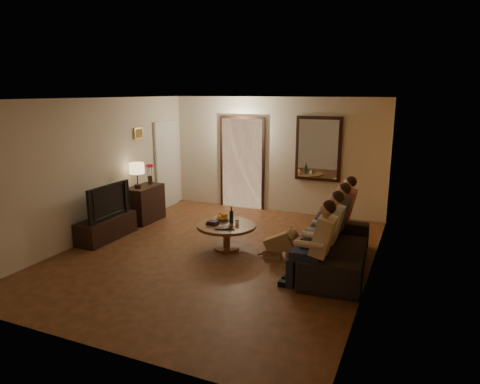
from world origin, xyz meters
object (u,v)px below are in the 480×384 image
at_px(coffee_table, 227,237).
at_px(person_a, 318,249).
at_px(tv_stand, 107,228).
at_px(person_b, 328,236).
at_px(person_d, 342,215).
at_px(person_c, 335,225).
at_px(table_lamp, 137,175).
at_px(sofa, 337,247).
at_px(tv, 104,201).
at_px(bowl, 223,218).
at_px(wine_bottle, 231,215).
at_px(laptop, 225,229).
at_px(dog, 279,242).
at_px(dresser, 145,204).

bearing_deg(coffee_table, person_a, -27.20).
height_order(tv_stand, person_b, person_b).
bearing_deg(person_d, person_c, -90.00).
height_order(table_lamp, person_d, table_lamp).
bearing_deg(sofa, tv, 90.48).
bearing_deg(person_d, bowl, -162.48).
bearing_deg(tv_stand, person_d, 17.02).
bearing_deg(person_d, wine_bottle, -157.05).
relative_size(bowl, laptop, 0.79).
xyz_separation_m(person_b, person_d, (0.00, 1.20, 0.00)).
height_order(dog, bowl, dog).
xyz_separation_m(dresser, person_d, (4.14, 0.03, 0.22)).
bearing_deg(wine_bottle, bowl, 152.45).
height_order(table_lamp, person_a, table_lamp).
bearing_deg(person_a, table_lamp, 159.44).
relative_size(person_a, dog, 2.14).
bearing_deg(tv_stand, dog, 6.13).
xyz_separation_m(dresser, coffee_table, (2.30, -0.83, -0.16)).
relative_size(tv_stand, sofa, 0.56).
bearing_deg(coffee_table, sofa, -1.29).
distance_m(tv_stand, sofa, 4.25).
distance_m(tv, person_a, 4.17).
height_order(person_d, wine_bottle, person_d).
relative_size(tv_stand, wine_bottle, 4.06).
bearing_deg(dog, person_d, 38.56).
xyz_separation_m(table_lamp, dog, (3.28, -0.67, -0.75)).
bearing_deg(laptop, person_d, 8.14).
distance_m(dog, coffee_table, 0.98).
xyz_separation_m(person_b, coffee_table, (-1.84, 0.34, -0.38)).
xyz_separation_m(dresser, bowl, (2.12, -0.61, 0.10)).
height_order(sofa, bowl, sofa).
distance_m(person_d, wine_bottle, 1.94).
distance_m(sofa, wine_bottle, 1.91).
bearing_deg(laptop, coffee_table, 84.59).
distance_m(table_lamp, person_b, 4.27).
relative_size(tv, person_b, 0.92).
distance_m(tv, bowl, 2.23).
bearing_deg(person_a, wine_bottle, 149.70).
bearing_deg(laptop, dresser, 130.16).
xyz_separation_m(person_b, laptop, (-1.74, 0.06, -0.14)).
height_order(dresser, person_b, person_b).
bearing_deg(bowl, laptop, -60.75).
relative_size(person_d, coffee_table, 1.16).
relative_size(bowl, wine_bottle, 0.84).
bearing_deg(laptop, wine_bottle, 72.43).
relative_size(tv_stand, person_c, 1.05).
distance_m(tv_stand, person_c, 4.21).
relative_size(dog, bowl, 2.16).
bearing_deg(laptop, person_b, -27.16).
bearing_deg(wine_bottle, dresser, 162.79).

